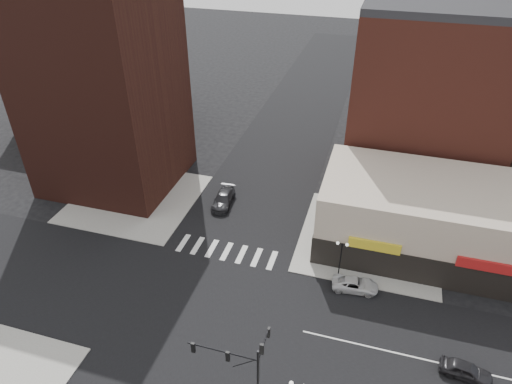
% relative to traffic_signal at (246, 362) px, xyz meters
% --- Properties ---
extents(ground, '(240.00, 240.00, 0.00)m').
position_rel_traffic_signal_xyz_m(ground, '(-7.24, 7.83, -4.96)').
color(ground, black).
rests_on(ground, ground).
extents(road_ew, '(200.00, 14.00, 0.02)m').
position_rel_traffic_signal_xyz_m(road_ew, '(-7.24, 7.83, -4.95)').
color(road_ew, black).
rests_on(road_ew, ground).
extents(road_ns, '(14.00, 200.00, 0.02)m').
position_rel_traffic_signal_xyz_m(road_ns, '(-7.24, 7.83, -4.95)').
color(road_ns, black).
rests_on(road_ns, ground).
extents(sidewalk_nw, '(15.00, 15.00, 0.12)m').
position_rel_traffic_signal_xyz_m(sidewalk_nw, '(-21.74, 22.33, -4.90)').
color(sidewalk_nw, gray).
rests_on(sidewalk_nw, ground).
extents(sidewalk_ne, '(15.00, 15.00, 0.12)m').
position_rel_traffic_signal_xyz_m(sidewalk_ne, '(7.26, 22.33, -4.90)').
color(sidewalk_ne, gray).
rests_on(sidewalk_ne, ground).
extents(building_nw, '(16.00, 15.00, 25.00)m').
position_rel_traffic_signal_xyz_m(building_nw, '(-26.24, 26.33, 7.54)').
color(building_nw, '#391812').
rests_on(building_nw, ground).
extents(building_nw_low, '(20.00, 18.00, 12.00)m').
position_rel_traffic_signal_xyz_m(building_nw_low, '(-39.24, 41.83, 1.04)').
color(building_nw_low, '#391812').
rests_on(building_nw_low, ground).
extents(building_ne_midrise, '(18.00, 15.00, 22.00)m').
position_rel_traffic_signal_xyz_m(building_ne_midrise, '(11.76, 37.33, 6.04)').
color(building_ne_midrise, maroon).
rests_on(building_ne_midrise, ground).
extents(building_ne_row, '(24.20, 12.20, 8.00)m').
position_rel_traffic_signal_xyz_m(building_ne_row, '(13.76, 22.83, -1.66)').
color(building_ne_row, '#B4A48F').
rests_on(building_ne_row, ground).
extents(traffic_signal, '(5.59, 3.09, 7.77)m').
position_rel_traffic_signal_xyz_m(traffic_signal, '(0.00, 0.00, 0.00)').
color(traffic_signal, black).
rests_on(traffic_signal, ground).
extents(street_lamp_ne, '(1.22, 0.32, 4.16)m').
position_rel_traffic_signal_xyz_m(street_lamp_ne, '(4.76, 15.83, -1.67)').
color(street_lamp_ne, black).
rests_on(street_lamp_ne, sidewalk_ne).
extents(white_suv, '(4.65, 2.49, 1.24)m').
position_rel_traffic_signal_xyz_m(white_suv, '(6.56, 14.33, -4.34)').
color(white_suv, silver).
rests_on(white_suv, ground).
extents(dark_sedan_east, '(4.21, 2.16, 1.37)m').
position_rel_traffic_signal_xyz_m(dark_sedan_east, '(16.11, 7.14, -4.28)').
color(dark_sedan_east, black).
rests_on(dark_sedan_east, ground).
extents(dark_sedan_north, '(2.57, 5.41, 1.52)m').
position_rel_traffic_signal_xyz_m(dark_sedan_north, '(-10.67, 24.33, -4.20)').
color(dark_sedan_north, black).
rests_on(dark_sedan_north, ground).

